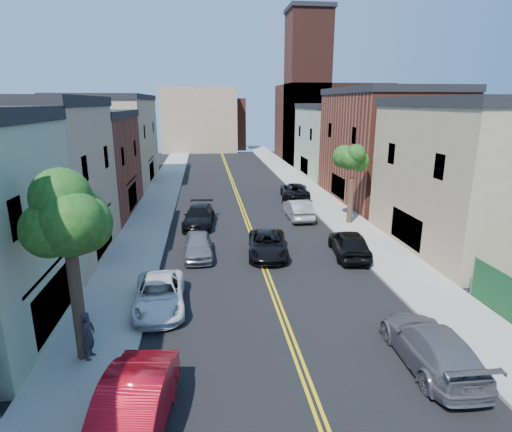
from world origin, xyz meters
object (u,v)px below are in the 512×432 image
object	(u,v)px
black_car_left	(199,216)
silver_car_right	(298,209)
black_car_right	(349,243)
dark_car_right_far	(295,191)
black_suv_lane	(268,244)
grey_car_left	(198,246)
white_pickup	(159,295)
red_sedan	(131,414)
grey_car_right	(431,346)
pedestrian_left	(88,335)

from	to	relation	value
black_car_left	silver_car_right	xyz separation A→B (m)	(8.05, 1.11, 0.03)
black_car_right	dark_car_right_far	world-z (taller)	black_car_right
dark_car_right_far	black_suv_lane	bearing A→B (deg)	79.56
grey_car_left	dark_car_right_far	bearing A→B (deg)	56.45
white_pickup	grey_car_left	size ratio (longest dim) A/B	1.14
red_sedan	black_car_left	world-z (taller)	red_sedan
grey_car_left	silver_car_right	xyz separation A→B (m)	(8.05, 7.85, 0.07)
grey_car_right	pedestrian_left	xyz separation A→B (m)	(-12.31, 1.74, 0.30)
red_sedan	grey_car_right	size ratio (longest dim) A/B	0.99
dark_car_right_far	silver_car_right	bearing A→B (deg)	87.84
pedestrian_left	black_suv_lane	bearing A→B (deg)	-28.60
dark_car_right_far	pedestrian_left	xyz separation A→B (m)	(-13.13, -25.25, 0.28)
grey_car_left	pedestrian_left	bearing A→B (deg)	-112.00
black_suv_lane	pedestrian_left	xyz separation A→B (m)	(-8.13, -10.10, 0.36)
grey_car_right	black_car_right	distance (m)	11.10
grey_car_right	dark_car_right_far	size ratio (longest dim) A/B	0.93
black_car_left	red_sedan	bearing A→B (deg)	-89.40
silver_car_right	black_suv_lane	world-z (taller)	silver_car_right
black_car_right	red_sedan	bearing A→B (deg)	57.21
silver_car_right	dark_car_right_far	xyz separation A→B (m)	(1.25, 7.08, -0.01)
white_pickup	silver_car_right	bearing A→B (deg)	52.88
dark_car_right_far	grey_car_left	bearing A→B (deg)	65.89
white_pickup	black_car_right	bearing A→B (deg)	23.66
black_car_left	black_suv_lane	xyz separation A→B (m)	(4.30, -6.97, -0.07)
black_car_left	pedestrian_left	bearing A→B (deg)	-97.45
black_car_right	black_suv_lane	size ratio (longest dim) A/B	0.97
grey_car_right	dark_car_right_far	distance (m)	27.01
black_suv_lane	white_pickup	bearing A→B (deg)	-127.25
white_pickup	black_car_left	world-z (taller)	black_car_left
black_car_left	grey_car_right	size ratio (longest dim) A/B	1.01
red_sedan	silver_car_right	bearing A→B (deg)	73.22
grey_car_left	grey_car_right	world-z (taller)	grey_car_right
pedestrian_left	black_car_right	bearing A→B (deg)	-44.37
black_suv_lane	pedestrian_left	distance (m)	12.97
white_pickup	pedestrian_left	world-z (taller)	pedestrian_left
white_pickup	black_car_left	xyz separation A→B (m)	(1.70, 13.24, 0.09)
white_pickup	dark_car_right_far	size ratio (longest dim) A/B	0.86
black_car_left	grey_car_right	bearing A→B (deg)	-60.52
black_car_right	dark_car_right_far	xyz separation A→B (m)	(0.00, 15.93, -0.04)
black_car_left	white_pickup	bearing A→B (deg)	-92.10
black_suv_lane	silver_car_right	bearing A→B (deg)	71.54
black_car_left	dark_car_right_far	xyz separation A→B (m)	(9.30, 8.19, 0.02)
black_car_left	black_suv_lane	bearing A→B (deg)	-53.10
white_pickup	dark_car_right_far	world-z (taller)	dark_car_right_far
grey_car_left	silver_car_right	world-z (taller)	silver_car_right
black_car_right	dark_car_right_far	distance (m)	15.93
white_pickup	silver_car_right	world-z (taller)	silver_car_right
red_sedan	pedestrian_left	world-z (taller)	pedestrian_left
dark_car_right_far	black_suv_lane	distance (m)	15.96
white_pickup	black_car_right	size ratio (longest dim) A/B	1.00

